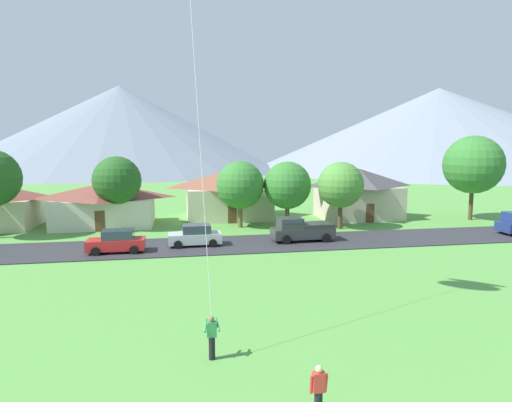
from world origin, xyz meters
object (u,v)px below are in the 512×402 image
object	(u,v)px
house_right_center	(105,204)
parked_car_red_mid_west	(117,242)
house_leftmost	(228,193)
tree_center	(117,180)
tree_left_of_center	(473,165)
tree_right_of_center	(287,185)
watcher_person	(318,392)
parked_car_silver_west_end	(195,236)
house_left_center	(358,193)
pickup_truck_charcoal_east_side	(301,229)
tree_far_right	(341,185)
tree_near_right	(240,185)

from	to	relation	value
house_right_center	parked_car_red_mid_west	xyz separation A→B (m)	(2.65, -12.21, -1.40)
parked_car_red_mid_west	house_right_center	bearing A→B (deg)	102.26
house_leftmost	tree_center	distance (m)	12.76
house_leftmost	tree_left_of_center	size ratio (longest dim) A/B	1.07
tree_center	parked_car_red_mid_west	distance (m)	10.21
tree_left_of_center	tree_center	xyz separation A→B (m)	(-37.23, 0.44, -1.24)
tree_left_of_center	tree_right_of_center	size ratio (longest dim) A/B	1.41
tree_center	house_leftmost	bearing A→B (deg)	27.47
tree_right_of_center	watcher_person	world-z (taller)	tree_right_of_center
house_leftmost	parked_car_silver_west_end	world-z (taller)	house_leftmost
house_left_center	tree_left_of_center	world-z (taller)	tree_left_of_center
house_left_center	house_leftmost	bearing A→B (deg)	168.21
house_left_center	tree_right_of_center	world-z (taller)	tree_right_of_center
tree_right_of_center	parked_car_silver_west_end	size ratio (longest dim) A/B	1.54
tree_left_of_center	pickup_truck_charcoal_east_side	xyz separation A→B (m)	(-21.47, -7.56, -4.96)
tree_left_of_center	parked_car_red_mid_west	world-z (taller)	tree_left_of_center
tree_right_of_center	tree_far_right	world-z (taller)	tree_far_right
tree_left_of_center	tree_near_right	world-z (taller)	tree_left_of_center
parked_car_silver_west_end	watcher_person	bearing A→B (deg)	-83.71
tree_far_right	watcher_person	size ratio (longest dim) A/B	3.90
house_left_center	tree_center	xyz separation A→B (m)	(-25.50, -2.82, 1.90)
tree_left_of_center	parked_car_silver_west_end	world-z (taller)	tree_left_of_center
tree_left_of_center	tree_near_right	bearing A→B (deg)	-179.85
house_right_center	pickup_truck_charcoal_east_side	xyz separation A→B (m)	(17.36, -10.84, -1.20)
house_leftmost	watcher_person	xyz separation A→B (m)	(-1.68, -37.25, -1.88)
tree_right_of_center	pickup_truck_charcoal_east_side	bearing A→B (deg)	-94.72
parked_car_silver_west_end	watcher_person	distance (m)	23.40
tree_right_of_center	pickup_truck_charcoal_east_side	distance (m)	7.57
house_left_center	watcher_person	distance (m)	37.86
house_left_center	house_right_center	bearing A→B (deg)	179.97
tree_left_of_center	pickup_truck_charcoal_east_side	bearing A→B (deg)	-160.61
house_right_center	tree_right_of_center	bearing A→B (deg)	-12.43
tree_left_of_center	tree_right_of_center	xyz separation A→B (m)	(-20.91, -0.67, -1.86)
house_leftmost	parked_car_red_mid_west	world-z (taller)	house_leftmost
house_leftmost	house_right_center	distance (m)	13.14
house_left_center	parked_car_silver_west_end	bearing A→B (deg)	-149.35
house_left_center	tree_near_right	world-z (taller)	tree_near_right
parked_car_red_mid_west	tree_far_right	bearing A→B (deg)	17.59
house_leftmost	tree_right_of_center	world-z (taller)	tree_right_of_center
tree_center	parked_car_silver_west_end	bearing A→B (deg)	-49.70
parked_car_red_mid_west	watcher_person	world-z (taller)	parked_car_red_mid_west
tree_center	pickup_truck_charcoal_east_side	world-z (taller)	tree_center
tree_right_of_center	pickup_truck_charcoal_east_side	world-z (taller)	tree_right_of_center
tree_center	tree_left_of_center	bearing A→B (deg)	-0.68
tree_right_of_center	tree_near_right	bearing A→B (deg)	172.49
tree_near_right	pickup_truck_charcoal_east_side	xyz separation A→B (m)	(4.05, -7.49, -3.16)
house_leftmost	house_left_center	xyz separation A→B (m)	(14.32, -2.99, 0.12)
house_left_center	tree_near_right	distance (m)	14.26
house_leftmost	house_right_center	world-z (taller)	house_leftmost
tree_far_right	parked_car_silver_west_end	xyz separation A→B (m)	(-14.20, -5.17, -3.42)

